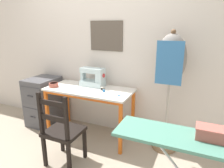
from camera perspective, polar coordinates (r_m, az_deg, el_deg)
ground_plane at (r=2.91m, az=-9.01°, el=-16.75°), size 14.00×14.00×0.00m
wall_back at (r=3.00m, az=-3.47°, el=10.51°), size 10.00×0.07×2.55m
sewing_table at (r=2.83m, az=-6.64°, el=-3.08°), size 1.23×0.57×0.73m
sewing_machine at (r=2.90m, az=-5.25°, el=1.82°), size 0.36×0.19×0.29m
fabric_bowl at (r=3.00m, az=-16.32°, el=-0.22°), size 0.13×0.13×0.06m
scissors at (r=2.52m, az=2.56°, el=-3.32°), size 0.12×0.10×0.01m
thread_spool_near_machine at (r=2.73m, az=-2.87°, el=-1.37°), size 0.04×0.04×0.04m
thread_spool_mid_table at (r=2.66m, az=-2.34°, el=-1.82°), size 0.04×0.04×0.04m
wooden_chair at (r=2.40m, az=-14.04°, el=-13.03°), size 0.40×0.38×0.90m
filing_cabinet at (r=3.47m, az=-18.91°, el=-4.66°), size 0.42×0.54×0.77m
dress_form at (r=2.48m, az=16.40°, el=5.25°), size 0.35×0.32×1.54m
ironing_board at (r=1.56m, az=24.19°, el=-15.94°), size 1.22×0.33×0.83m
storage_box at (r=1.56m, az=26.56°, el=-12.49°), size 0.21×0.13×0.09m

